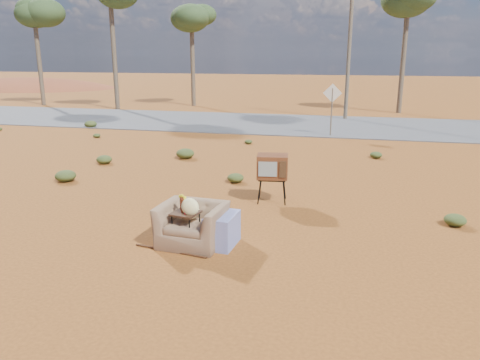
# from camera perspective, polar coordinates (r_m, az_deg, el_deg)

# --- Properties ---
(ground) EXTENTS (140.00, 140.00, 0.00)m
(ground) POSITION_cam_1_polar(r_m,az_deg,el_deg) (8.92, -2.70, -7.18)
(ground) COLOR #93501D
(ground) RESTS_ON ground
(highway) EXTENTS (140.00, 7.00, 0.04)m
(highway) POSITION_cam_1_polar(r_m,az_deg,el_deg) (23.28, 7.60, 6.74)
(highway) COLOR #565659
(highway) RESTS_ON ground
(dirt_mound) EXTENTS (26.00, 18.00, 2.00)m
(dirt_mound) POSITION_cam_1_polar(r_m,az_deg,el_deg) (53.04, -24.59, 10.20)
(dirt_mound) COLOR brown
(dirt_mound) RESTS_ON ground
(armchair) EXTENTS (1.42, 0.88, 1.01)m
(armchair) POSITION_cam_1_polar(r_m,az_deg,el_deg) (8.55, -5.20, -4.85)
(armchair) COLOR brown
(armchair) RESTS_ON ground
(tv_unit) EXTENTS (0.77, 0.65, 1.13)m
(tv_unit) POSITION_cam_1_polar(r_m,az_deg,el_deg) (10.87, 3.97, 1.57)
(tv_unit) COLOR black
(tv_unit) RESTS_ON ground
(side_table) EXTENTS (0.53, 0.53, 0.92)m
(side_table) POSITION_cam_1_polar(r_m,az_deg,el_deg) (8.47, -6.73, -3.69)
(side_table) COLOR #3A2515
(side_table) RESTS_ON ground
(rusty_bar) EXTENTS (1.43, 0.29, 0.04)m
(rusty_bar) POSITION_cam_1_polar(r_m,az_deg,el_deg) (8.44, -8.48, -8.55)
(rusty_bar) COLOR #4C2714
(rusty_bar) RESTS_ON ground
(road_sign) EXTENTS (0.78, 0.06, 2.19)m
(road_sign) POSITION_cam_1_polar(r_m,az_deg,el_deg) (20.03, 11.16, 9.50)
(road_sign) COLOR brown
(road_sign) RESTS_ON ground
(eucalyptus_far_left) EXTENTS (3.20, 3.20, 7.10)m
(eucalyptus_far_left) POSITION_cam_1_polar(r_m,az_deg,el_deg) (34.62, -23.84, 18.20)
(eucalyptus_far_left) COLOR brown
(eucalyptus_far_left) RESTS_ON ground
(eucalyptus_near_left) EXTENTS (3.20, 3.20, 6.60)m
(eucalyptus_near_left) POSITION_cam_1_polar(r_m,az_deg,el_deg) (31.71, -5.93, 18.85)
(eucalyptus_near_left) COLOR brown
(eucalyptus_near_left) RESTS_ON ground
(utility_pole_center) EXTENTS (1.40, 0.20, 8.00)m
(utility_pole_center) POSITION_cam_1_polar(r_m,az_deg,el_deg) (25.43, 13.24, 16.52)
(utility_pole_center) COLOR brown
(utility_pole_center) RESTS_ON ground
(scrub_patch) EXTENTS (17.49, 8.07, 0.33)m
(scrub_patch) POSITION_cam_1_polar(r_m,az_deg,el_deg) (13.13, -0.86, 0.85)
(scrub_patch) COLOR #3F4E22
(scrub_patch) RESTS_ON ground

